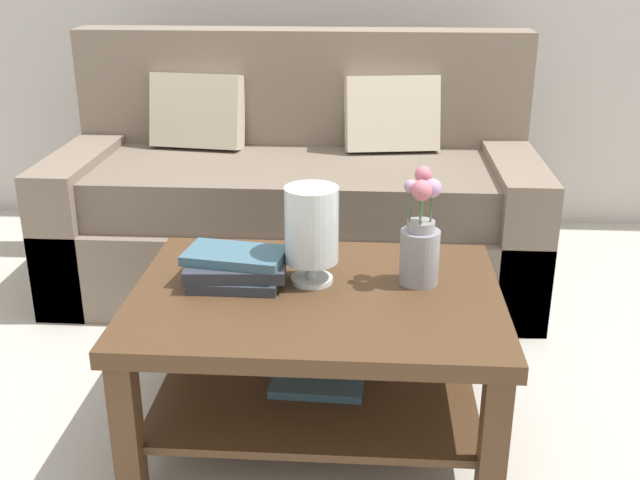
# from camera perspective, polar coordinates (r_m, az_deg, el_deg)

# --- Properties ---
(ground_plane) EXTENTS (10.00, 10.00, 0.00)m
(ground_plane) POSITION_cam_1_polar(r_m,az_deg,el_deg) (2.78, -0.06, -9.28)
(ground_plane) COLOR #B7B2A8
(couch) EXTENTS (2.00, 0.90, 1.06)m
(couch) POSITION_cam_1_polar(r_m,az_deg,el_deg) (3.35, -1.69, 2.96)
(couch) COLOR #7A6B5B
(couch) RESTS_ON ground
(coffee_table) EXTENTS (1.07, 0.79, 0.47)m
(coffee_table) POSITION_cam_1_polar(r_m,az_deg,el_deg) (2.28, -0.25, -6.75)
(coffee_table) COLOR #4C331E
(coffee_table) RESTS_ON ground
(book_stack_main) EXTENTS (0.31, 0.23, 0.10)m
(book_stack_main) POSITION_cam_1_polar(r_m,az_deg,el_deg) (2.28, -6.24, -1.99)
(book_stack_main) COLOR #2D333D
(book_stack_main) RESTS_ON coffee_table
(glass_hurricane_vase) EXTENTS (0.16, 0.16, 0.29)m
(glass_hurricane_vase) POSITION_cam_1_polar(r_m,az_deg,el_deg) (2.22, -0.66, 0.90)
(glass_hurricane_vase) COLOR silver
(glass_hurricane_vase) RESTS_ON coffee_table
(flower_pitcher) EXTENTS (0.12, 0.13, 0.35)m
(flower_pitcher) POSITION_cam_1_polar(r_m,az_deg,el_deg) (2.25, 7.46, -0.14)
(flower_pitcher) COLOR gray
(flower_pitcher) RESTS_ON coffee_table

